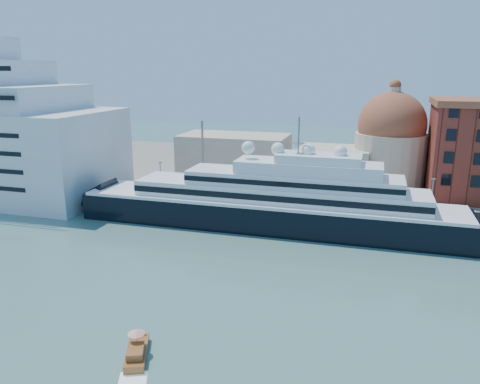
% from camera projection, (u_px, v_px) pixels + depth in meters
% --- Properties ---
extents(ground, '(400.00, 400.00, 0.00)m').
position_uv_depth(ground, '(248.00, 273.00, 75.55)').
color(ground, '#3C6866').
rests_on(ground, ground).
extents(quay, '(180.00, 10.00, 2.50)m').
position_uv_depth(quay, '(287.00, 207.00, 106.77)').
color(quay, gray).
rests_on(quay, ground).
extents(land, '(260.00, 72.00, 2.00)m').
position_uv_depth(land, '(312.00, 172.00, 144.87)').
color(land, slate).
rests_on(land, ground).
extents(quay_fence, '(180.00, 0.10, 1.20)m').
position_uv_depth(quay_fence, '(284.00, 205.00, 102.12)').
color(quay_fence, slate).
rests_on(quay_fence, quay).
extents(superyacht, '(89.68, 12.43, 26.80)m').
position_uv_depth(superyacht, '(255.00, 205.00, 96.98)').
color(superyacht, black).
rests_on(superyacht, ground).
extents(service_barge, '(11.39, 4.98, 2.48)m').
position_uv_depth(service_barge, '(32.00, 205.00, 110.93)').
color(service_barge, white).
rests_on(service_barge, ground).
extents(water_taxi, '(4.65, 7.12, 3.21)m').
position_uv_depth(water_taxi, '(137.00, 351.00, 53.22)').
color(water_taxi, brown).
rests_on(water_taxi, ground).
extents(church, '(66.00, 18.00, 25.50)m').
position_uv_depth(church, '(329.00, 150.00, 124.57)').
color(church, beige).
rests_on(church, land).
extents(lamp_posts, '(120.80, 2.40, 18.00)m').
position_uv_depth(lamp_posts, '(232.00, 169.00, 106.42)').
color(lamp_posts, slate).
rests_on(lamp_posts, quay).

